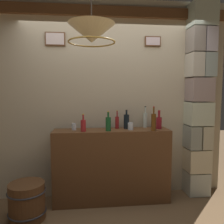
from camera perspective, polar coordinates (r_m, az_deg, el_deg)
name	(u,v)px	position (r m, az deg, el deg)	size (l,w,h in m)	color
panelled_rear_partition	(110,95)	(3.35, -0.60, 4.41)	(3.46, 0.15, 2.84)	#BCAD8E
stone_pillar	(198,100)	(3.58, 20.79, 2.79)	(0.35, 0.35, 2.77)	#B9BEAE
bar_shelf_unit	(112,166)	(3.26, -0.10, -13.29)	(1.60, 0.37, 1.02)	brown
liquor_bottle_scotch	(83,125)	(3.02, -7.22, -3.29)	(0.07, 0.07, 0.23)	#A22126
liquor_bottle_vodka	(126,121)	(3.22, 3.64, -2.33)	(0.08, 0.08, 0.27)	black
liquor_bottle_amaro	(145,120)	(3.35, 8.32, -1.91)	(0.06, 0.06, 0.31)	silver
liquor_bottle_sherry	(108,124)	(3.03, -0.95, -2.91)	(0.07, 0.07, 0.26)	#185125
liquor_bottle_rum	(154,122)	(3.10, 10.38, -2.41)	(0.06, 0.06, 0.33)	brown
liquor_bottle_bourbon	(159,122)	(3.27, 11.69, -2.49)	(0.08, 0.08, 0.26)	maroon
liquor_bottle_port	(117,122)	(3.23, 1.28, -2.54)	(0.05, 0.05, 0.26)	maroon
glass_tumbler_rocks	(131,126)	(3.13, 4.67, -3.57)	(0.08, 0.08, 0.10)	silver
glass_tumbler_highball	(74,127)	(3.15, -9.53, -3.64)	(0.06, 0.06, 0.09)	silver
pendant_lamp	(92,34)	(2.47, -5.14, 18.95)	(0.49, 0.49, 0.45)	beige
wooden_barrel	(27,201)	(3.11, -20.55, -20.26)	(0.45, 0.45, 0.45)	brown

